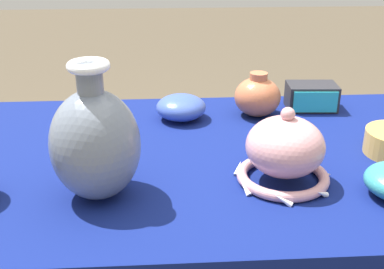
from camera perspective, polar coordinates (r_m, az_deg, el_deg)
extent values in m
cylinder|color=brown|center=(1.68, -20.94, -10.18)|extent=(0.04, 0.04, 0.73)
cylinder|color=brown|center=(1.73, 19.48, -8.90)|extent=(0.04, 0.04, 0.73)
cube|color=brown|center=(1.13, 0.50, -3.22)|extent=(1.26, 0.75, 0.03)
cube|color=navy|center=(1.12, 0.50, -2.39)|extent=(1.28, 0.77, 0.01)
ellipsoid|color=slate|center=(0.92, -11.38, -1.25)|extent=(0.17, 0.17, 0.22)
cylinder|color=slate|center=(0.88, -12.04, 6.35)|extent=(0.05, 0.05, 0.05)
torus|color=white|center=(0.87, -12.19, 7.98)|extent=(0.08, 0.08, 0.02)
torus|color=#D19399|center=(1.01, 10.68, -4.87)|extent=(0.19, 0.19, 0.02)
ellipsoid|color=#D19399|center=(0.98, 10.98, -1.40)|extent=(0.16, 0.16, 0.12)
sphere|color=#D19399|center=(0.96, 11.30, 2.37)|extent=(0.03, 0.03, 0.03)
cone|color=white|center=(1.04, 15.79, -4.61)|extent=(0.01, 0.04, 0.03)
cone|color=white|center=(1.09, 12.80, -2.87)|extent=(0.04, 0.03, 0.03)
cone|color=white|center=(1.09, 8.48, -2.60)|extent=(0.04, 0.02, 0.03)
cone|color=white|center=(1.03, 5.52, -3.98)|extent=(0.03, 0.04, 0.03)
cone|color=white|center=(0.96, 6.27, -6.25)|extent=(0.03, 0.04, 0.03)
cone|color=white|center=(0.93, 10.74, -7.64)|extent=(0.04, 0.02, 0.03)
cone|color=white|center=(0.97, 15.14, -6.78)|extent=(0.04, 0.03, 0.03)
cube|color=#232328|center=(1.42, 13.96, 4.41)|extent=(0.14, 0.10, 0.07)
cube|color=teal|center=(1.38, 14.42, 3.74)|extent=(0.12, 0.01, 0.06)
ellipsoid|color=#BC6642|center=(1.34, 7.77, 4.44)|extent=(0.13, 0.13, 0.11)
cylinder|color=#BC6642|center=(1.32, 7.91, 6.86)|extent=(0.05, 0.05, 0.02)
ellipsoid|color=#3851A8|center=(1.30, -1.31, 3.24)|extent=(0.13, 0.13, 0.07)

